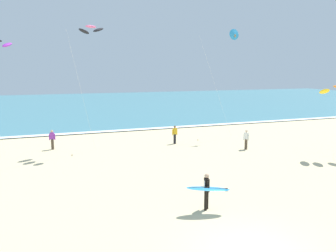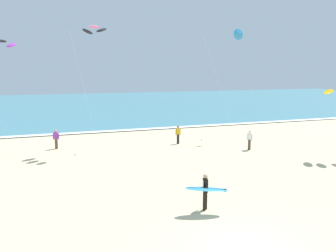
{
  "view_description": "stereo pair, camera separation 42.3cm",
  "coord_description": "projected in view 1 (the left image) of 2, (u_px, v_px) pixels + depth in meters",
  "views": [
    {
      "loc": [
        -6.66,
        -9.37,
        6.3
      ],
      "look_at": [
        -0.67,
        6.78,
        3.46
      ],
      "focal_mm": 36.2,
      "sensor_mm": 36.0,
      "label": 1
    },
    {
      "loc": [
        -6.26,
        -9.51,
        6.3
      ],
      "look_at": [
        -0.67,
        6.78,
        3.46
      ],
      "focal_mm": 36.2,
      "sensor_mm": 36.0,
      "label": 2
    }
  ],
  "objects": [
    {
      "name": "kite_delta_cobalt_far",
      "position": [
        234.0,
        35.0,
        30.59
      ],
      "size": [
        4.13,
        0.42,
        10.01
      ],
      "color": "#2D99DB",
      "rests_on": "ground"
    },
    {
      "name": "ocean_water",
      "position": [
        81.0,
        105.0,
        62.65
      ],
      "size": [
        160.0,
        60.0,
        0.08
      ],
      "primitive_type": "cube",
      "color": "teal",
      "rests_on": "ground"
    },
    {
      "name": "bystander_yellow_top",
      "position": [
        175.0,
        134.0,
        29.27
      ],
      "size": [
        0.5,
        0.22,
        1.59
      ],
      "color": "black",
      "rests_on": "ground"
    },
    {
      "name": "surfer_trailing",
      "position": [
        207.0,
        189.0,
        15.17
      ],
      "size": [
        2.04,
        1.15,
        1.71
      ],
      "color": "black",
      "rests_on": "ground"
    },
    {
      "name": "bystander_purple_top",
      "position": [
        52.0,
        139.0,
        27.16
      ],
      "size": [
        0.49,
        0.26,
        1.59
      ],
      "color": "#4C3D2D",
      "rests_on": "ground"
    },
    {
      "name": "kite_arc_rose_distant",
      "position": [
        91.0,
        30.0,
        25.55
      ],
      "size": [
        2.93,
        2.47,
        9.66
      ],
      "color": "black",
      "rests_on": "ground"
    },
    {
      "name": "ground_plane",
      "position": [
        252.0,
        250.0,
        11.98
      ],
      "size": [
        160.0,
        160.0,
        0.0
      ],
      "primitive_type": "plane",
      "color": "beige"
    },
    {
      "name": "shoreline_foam",
      "position": [
        113.0,
        131.0,
        35.16
      ],
      "size": [
        160.0,
        1.02,
        0.01
      ],
      "primitive_type": "cube",
      "color": "white",
      "rests_on": "ocean_water"
    },
    {
      "name": "bystander_white_top",
      "position": [
        246.0,
        139.0,
        27.17
      ],
      "size": [
        0.31,
        0.45,
        1.59
      ],
      "color": "#4C3D2D",
      "rests_on": "ground"
    }
  ]
}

